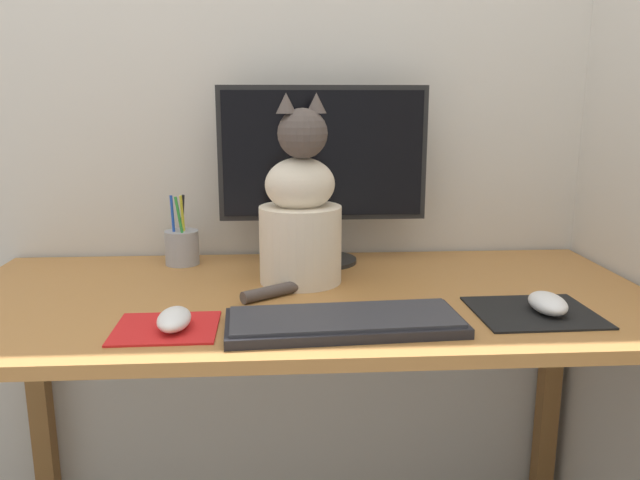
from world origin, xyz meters
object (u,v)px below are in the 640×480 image
(computer_mouse_right, at_px, (548,303))
(monitor, at_px, (323,165))
(computer_mouse_left, at_px, (174,319))
(cat, at_px, (300,214))
(keyboard, at_px, (344,322))
(pen_cup, at_px, (182,246))

(computer_mouse_right, bearing_deg, monitor, 133.94)
(computer_mouse_left, distance_m, cat, 0.40)
(keyboard, xyz_separation_m, computer_mouse_left, (-0.30, 0.01, 0.01))
(cat, bearing_deg, computer_mouse_right, -43.24)
(computer_mouse_right, distance_m, cat, 0.54)
(pen_cup, bearing_deg, cat, -31.11)
(computer_mouse_left, distance_m, pen_cup, 0.47)
(keyboard, height_order, pen_cup, pen_cup)
(cat, distance_m, pen_cup, 0.36)
(monitor, relative_size, cat, 1.22)
(keyboard, bearing_deg, pen_cup, 123.89)
(computer_mouse_left, bearing_deg, cat, 51.08)
(keyboard, xyz_separation_m, computer_mouse_right, (0.39, 0.05, 0.01))
(keyboard, bearing_deg, cat, 99.63)
(monitor, relative_size, keyboard, 1.17)
(monitor, height_order, keyboard, monitor)
(monitor, bearing_deg, cat, -109.96)
(monitor, relative_size, computer_mouse_right, 4.75)
(computer_mouse_left, xyz_separation_m, computer_mouse_right, (0.70, 0.04, 0.00))
(computer_mouse_right, height_order, cat, cat)
(computer_mouse_left, bearing_deg, monitor, 57.20)
(monitor, distance_m, computer_mouse_left, 0.59)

